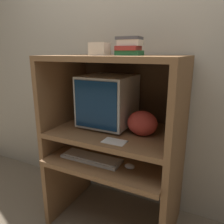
% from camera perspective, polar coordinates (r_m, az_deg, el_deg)
% --- Properties ---
extents(wall_back, '(6.00, 0.06, 2.60)m').
position_cam_1_polar(wall_back, '(1.95, 5.97, 12.52)').
color(wall_back, '#B2A893').
rests_on(wall_back, ground_plane).
extents(desk_base, '(0.98, 0.69, 0.62)m').
position_cam_1_polar(desk_base, '(1.85, 0.10, -17.76)').
color(desk_base, brown).
rests_on(desk_base, ground_plane).
extents(desk_monitor_shelf, '(0.98, 0.65, 0.20)m').
position_cam_1_polar(desk_monitor_shelf, '(1.71, 0.86, -6.03)').
color(desk_monitor_shelf, brown).
rests_on(desk_monitor_shelf, desk_base).
extents(hutch_upper, '(0.98, 0.65, 0.56)m').
position_cam_1_polar(hutch_upper, '(1.63, 1.43, 8.25)').
color(hutch_upper, brown).
rests_on(hutch_upper, desk_monitor_shelf).
extents(crt_monitor, '(0.38, 0.41, 0.40)m').
position_cam_1_polar(crt_monitor, '(1.73, -1.01, 3.06)').
color(crt_monitor, beige).
rests_on(crt_monitor, desk_monitor_shelf).
extents(keyboard, '(0.46, 0.15, 0.03)m').
position_cam_1_polar(keyboard, '(1.68, -5.44, -11.88)').
color(keyboard, beige).
rests_on(keyboard, desk_base).
extents(mouse, '(0.07, 0.05, 0.03)m').
position_cam_1_polar(mouse, '(1.56, 4.61, -13.96)').
color(mouse, '#B7B7B7').
rests_on(mouse, desk_base).
extents(snack_bag, '(0.22, 0.16, 0.18)m').
position_cam_1_polar(snack_bag, '(1.57, 7.90, -2.93)').
color(snack_bag, '#BC382D').
rests_on(snack_bag, desk_monitor_shelf).
extents(book_stack, '(0.17, 0.13, 0.12)m').
position_cam_1_polar(book_stack, '(1.56, 4.55, 16.69)').
color(book_stack, '#236638').
rests_on(book_stack, hutch_upper).
extents(paper_card, '(0.16, 0.10, 0.00)m').
position_cam_1_polar(paper_card, '(1.47, 0.63, -7.73)').
color(paper_card, white).
rests_on(paper_card, desk_monitor_shelf).
extents(storage_box, '(0.12, 0.11, 0.09)m').
position_cam_1_polar(storage_box, '(1.60, -3.26, 16.12)').
color(storage_box, beige).
rests_on(storage_box, hutch_upper).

